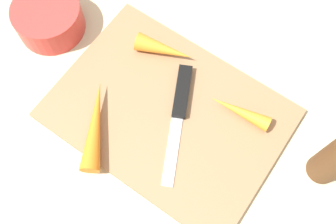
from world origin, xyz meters
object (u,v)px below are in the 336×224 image
(cutting_board, at_px, (168,113))
(carrot_medium, at_px, (240,111))
(carrot_shortest, at_px, (164,49))
(small_bowl, at_px, (49,19))
(carrot_longest, at_px, (95,125))
(knife, at_px, (180,99))

(cutting_board, relative_size, carrot_medium, 3.67)
(carrot_shortest, bearing_deg, carrot_medium, -23.67)
(carrot_shortest, distance_m, small_bowl, 0.21)
(carrot_longest, distance_m, small_bowl, 0.21)
(carrot_shortest, height_order, carrot_longest, same)
(small_bowl, bearing_deg, cutting_board, 175.75)
(cutting_board, distance_m, knife, 0.03)
(cutting_board, relative_size, carrot_longest, 2.51)
(carrot_medium, bearing_deg, cutting_board, 25.65)
(cutting_board, xyz_separation_m, small_bowl, (0.26, -0.02, 0.02))
(carrot_shortest, distance_m, carrot_medium, 0.16)
(cutting_board, bearing_deg, carrot_shortest, -51.75)
(cutting_board, relative_size, small_bowl, 3.10)
(knife, relative_size, carrot_shortest, 1.96)
(small_bowl, bearing_deg, carrot_medium, -173.37)
(carrot_medium, relative_size, carrot_longest, 0.68)
(small_bowl, bearing_deg, knife, -178.15)
(cutting_board, distance_m, carrot_shortest, 0.11)
(knife, xyz_separation_m, carrot_longest, (0.08, 0.11, 0.01))
(cutting_board, distance_m, carrot_medium, 0.11)
(knife, xyz_separation_m, small_bowl, (0.27, 0.01, 0.01))
(knife, bearing_deg, carrot_medium, 83.73)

